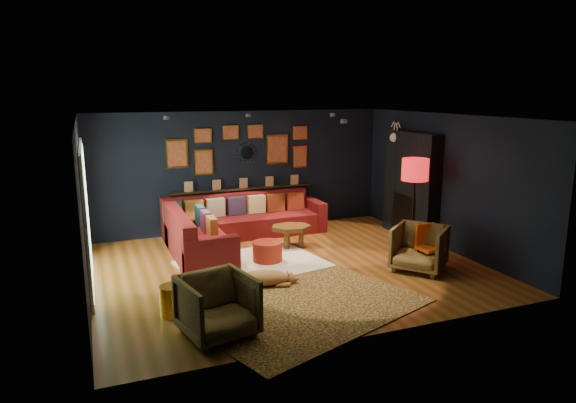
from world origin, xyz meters
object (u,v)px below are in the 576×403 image
object	(u,v)px
coffee_table	(291,230)
dog	(265,275)
floor_lamp	(415,173)
sectional	(227,228)
pouf	(267,251)
orange_chair	(428,243)
gold_stool	(172,300)
armchair_left	(217,303)
armchair_right	(419,246)

from	to	relation	value
coffee_table	dog	xyz separation A→B (m)	(-1.17, -1.78, -0.17)
floor_lamp	sectional	bearing A→B (deg)	149.17
sectional	pouf	xyz separation A→B (m)	(0.36, -1.41, -0.12)
orange_chair	gold_stool	bearing A→B (deg)	-179.14
armchair_left	gold_stool	world-z (taller)	armchair_left
pouf	coffee_table	bearing A→B (deg)	43.40
gold_stool	sectional	bearing A→B (deg)	62.39
sectional	orange_chair	size ratio (longest dim) A/B	4.35
coffee_table	armchair_right	bearing A→B (deg)	-52.78
floor_lamp	gold_stool	bearing A→B (deg)	-165.99
armchair_left	dog	bearing A→B (deg)	39.15
armchair_right	orange_chair	xyz separation A→B (m)	(0.16, -0.00, 0.03)
pouf	dog	distance (m)	1.16
armchair_right	gold_stool	distance (m)	4.25
pouf	armchair_right	size ratio (longest dim) A/B	0.62
coffee_table	pouf	xyz separation A→B (m)	(-0.74, -0.70, -0.15)
sectional	gold_stool	size ratio (longest dim) A/B	8.00
coffee_table	orange_chair	distance (m)	2.66
sectional	pouf	world-z (taller)	sectional
orange_chair	floor_lamp	world-z (taller)	floor_lamp
sectional	armchair_left	bearing A→B (deg)	-106.59
armchair_right	dog	world-z (taller)	armchair_right
pouf	sectional	bearing A→B (deg)	104.42
coffee_table	gold_stool	bearing A→B (deg)	-139.24
sectional	coffee_table	world-z (taller)	sectional
armchair_left	armchair_right	xyz separation A→B (m)	(3.80, 1.11, -0.00)
pouf	armchair_left	xyz separation A→B (m)	(-1.51, -2.45, 0.23)
armchair_right	gold_stool	xyz separation A→B (m)	(-4.23, -0.28, -0.22)
orange_chair	sectional	bearing A→B (deg)	132.81
coffee_table	armchair_left	world-z (taller)	armchair_left
pouf	orange_chair	xyz separation A→B (m)	(2.45, -1.34, 0.25)
sectional	armchair_right	size ratio (longest dim) A/B	3.97
sectional	armchair_left	distance (m)	4.03
pouf	armchair_left	size ratio (longest dim) A/B	0.61
armchair_left	floor_lamp	bearing A→B (deg)	12.74
armchair_right	orange_chair	size ratio (longest dim) A/B	1.10
gold_stool	dog	xyz separation A→B (m)	(1.52, 0.54, -0.03)
dog	gold_stool	bearing A→B (deg)	-144.34
coffee_table	dog	size ratio (longest dim) A/B	0.83
gold_stool	floor_lamp	xyz separation A→B (m)	(4.70, 1.17, 1.31)
pouf	gold_stool	distance (m)	2.53
floor_lamp	armchair_left	bearing A→B (deg)	-154.87
sectional	floor_lamp	distance (m)	3.82
sectional	orange_chair	world-z (taller)	sectional
armchair_right	floor_lamp	bearing A→B (deg)	112.41
coffee_table	armchair_right	size ratio (longest dim) A/B	1.03
coffee_table	armchair_left	size ratio (longest dim) A/B	1.02
orange_chair	dog	xyz separation A→B (m)	(-2.87, 0.26, -0.27)
coffee_table	gold_stool	distance (m)	3.55
armchair_left	orange_chair	distance (m)	4.11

